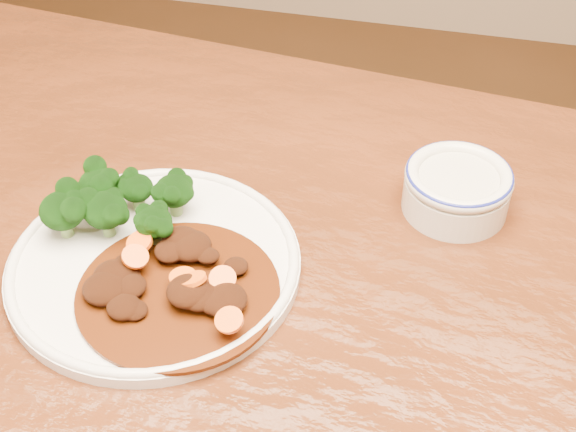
# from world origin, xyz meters

# --- Properties ---
(dining_table) EXTENTS (1.59, 1.07, 0.75)m
(dining_table) POSITION_xyz_m (-0.00, 0.00, 0.67)
(dining_table) COLOR #53240E
(dining_table) RESTS_ON ground
(dinner_plate) EXTENTS (0.27, 0.27, 0.02)m
(dinner_plate) POSITION_xyz_m (-0.19, 0.06, 0.76)
(dinner_plate) COLOR white
(dinner_plate) RESTS_ON dining_table
(broccoli_florets) EXTENTS (0.13, 0.09, 0.05)m
(broccoli_florets) POSITION_xyz_m (-0.24, 0.10, 0.79)
(broccoli_florets) COLOR #79A455
(broccoli_florets) RESTS_ON dinner_plate
(mince_stew) EXTENTS (0.18, 0.18, 0.03)m
(mince_stew) POSITION_xyz_m (-0.16, 0.03, 0.77)
(mince_stew) COLOR #3F1906
(mince_stew) RESTS_ON dinner_plate
(dip_bowl) EXTENTS (0.11, 0.11, 0.05)m
(dip_bowl) POSITION_xyz_m (0.07, 0.22, 0.78)
(dip_bowl) COLOR silver
(dip_bowl) RESTS_ON dining_table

